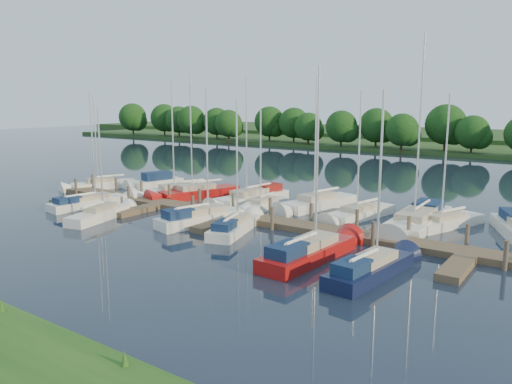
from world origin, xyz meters
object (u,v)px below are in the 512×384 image
Objects in this scene: sailboat_n_0 at (101,186)px; motorboat at (155,183)px; sailboat_s_2 at (203,219)px; sailboat_n_5 at (262,206)px; dock at (235,218)px.

motorboat is at bearing -108.33° from sailboat_n_0.
sailboat_s_2 is (17.96, -5.21, 0.07)m from sailboat_n_0.
sailboat_n_5 is (15.21, -2.88, -0.10)m from motorboat.
sailboat_s_2 reaches higher than dock.
sailboat_s_2 is (-0.78, -6.37, 0.08)m from sailboat_n_5.
sailboat_n_0 is at bearing 64.80° from motorboat.
motorboat is at bearing 155.39° from dock.
sailboat_n_5 is at bearing -153.64° from sailboat_n_0.
sailboat_n_0 is 18.77m from sailboat_n_5.
sailboat_n_0 is 1.53× the size of motorboat.
sailboat_n_0 is (-19.34, 3.21, 0.07)m from dock.
dock is 2.44m from sailboat_s_2.
motorboat reaches higher than dock.
sailboat_n_0 reaches higher than dock.
sailboat_n_5 is (18.74, 1.15, -0.00)m from sailboat_n_0.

